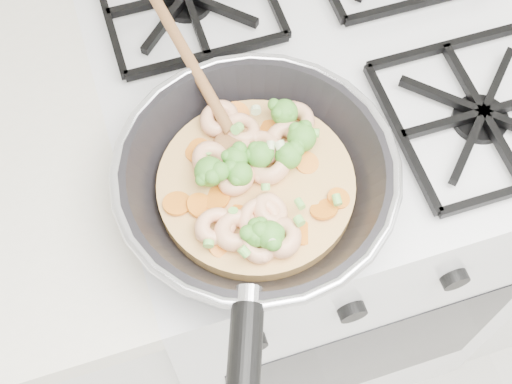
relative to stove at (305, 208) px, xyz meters
name	(u,v)px	position (x,y,z in m)	size (l,w,h in m)	color
stove	(305,208)	(0.00, 0.00, 0.00)	(0.60, 0.60, 0.92)	white
skillet	(255,183)	(-0.16, -0.18, 0.50)	(0.32, 0.68, 0.09)	black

